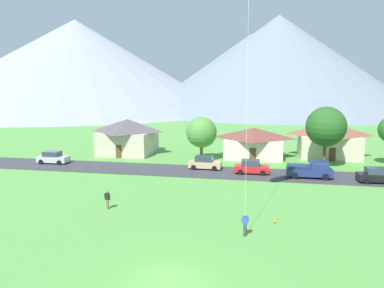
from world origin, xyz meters
name	(u,v)px	position (x,y,z in m)	size (l,w,h in m)	color
ground_plane	(169,285)	(0.00, 0.00, 0.00)	(400.00, 400.00, 0.00)	#569942
road_strip	(222,173)	(0.00, 26.60, 0.04)	(160.00, 6.53, 0.08)	#38383D
mountain_far_west_ridge	(278,64)	(9.98, 141.05, 19.63)	(111.95, 111.95, 39.27)	slate
mountain_east_ridge	(77,66)	(-74.23, 129.50, 19.10)	(130.34, 130.34, 38.20)	#8E939E
mountain_west_ridge	(250,71)	(-2.71, 175.88, 18.23)	(104.85, 104.85, 36.45)	gray
house_leftmost	(254,142)	(3.48, 37.71, 2.34)	(9.14, 7.49, 4.52)	beige
house_left_center	(128,136)	(-16.38, 36.92, 2.87)	(8.61, 8.41, 5.55)	beige
house_right_center	(329,139)	(14.71, 40.30, 2.71)	(9.30, 7.96, 5.23)	beige
tree_near_left	(326,127)	(12.92, 32.28, 5.47)	(5.23, 5.23, 8.11)	brown
tree_center	(202,132)	(-3.90, 33.81, 4.10)	(4.45, 4.45, 6.34)	brown
parked_car_red_west_end	(251,167)	(3.55, 26.71, 0.87)	(4.25, 2.17, 1.68)	red
parked_car_black_mid_west	(377,176)	(17.51, 25.05, 0.87)	(4.28, 2.24, 1.68)	black
parked_car_silver_mid_east	(53,158)	(-23.81, 27.46, 0.87)	(4.26, 2.19, 1.68)	#B7BCC1
parked_car_tan_east_end	(205,163)	(-2.47, 28.08, 0.87)	(4.26, 2.19, 1.68)	tan
pickup_truck_navy_west_side	(311,169)	(10.45, 25.92, 1.06)	(5.23, 2.37, 1.99)	navy
watcher_person	(107,200)	(-8.46, 11.06, 0.88)	(0.56, 0.24, 1.68)	#70604C
soccer_ball	(275,222)	(5.96, 10.48, 0.12)	(0.24, 0.24, 0.24)	orange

